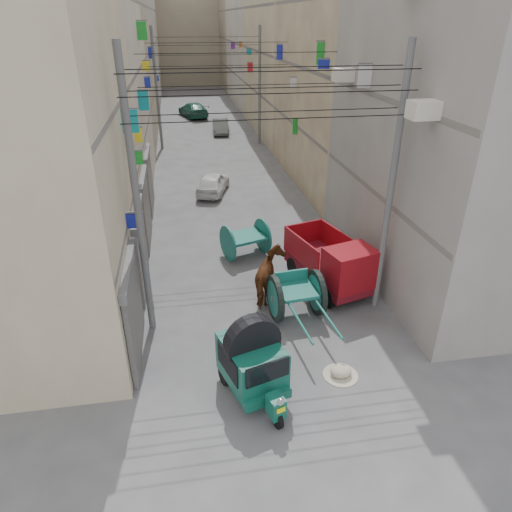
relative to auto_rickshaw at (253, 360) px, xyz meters
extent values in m
plane|color=#4A4B4D|center=(1.01, -2.77, -1.01)|extent=(140.00, 140.00, 0.00)
cube|color=#67615C|center=(-3.11, 5.23, 2.19)|extent=(0.25, 9.80, 0.18)
cube|color=#67615C|center=(-3.11, 5.23, 5.19)|extent=(0.25, 9.80, 0.18)
cube|color=beige|center=(-6.99, 16.23, 4.99)|extent=(8.00, 12.00, 12.00)
cube|color=#67615C|center=(-3.11, 16.23, 2.19)|extent=(0.25, 11.76, 0.18)
cube|color=#67615C|center=(-3.11, 16.23, 5.19)|extent=(0.25, 11.76, 0.18)
cube|color=gray|center=(-6.99, 29.23, 5.99)|extent=(8.00, 14.00, 14.00)
cube|color=#67615C|center=(-3.11, 29.23, 2.19)|extent=(0.25, 13.72, 0.18)
cube|color=#67615C|center=(-3.11, 29.23, 5.19)|extent=(0.25, 13.72, 0.18)
cube|color=#67615C|center=(-3.11, 29.23, 8.19)|extent=(0.25, 13.72, 0.18)
cube|color=gray|center=(-6.99, 43.23, 4.89)|extent=(8.00, 14.00, 11.80)
cube|color=#67615C|center=(-3.11, 43.23, 2.19)|extent=(0.25, 13.72, 0.18)
cube|color=#67615C|center=(-3.11, 43.23, 5.19)|extent=(0.25, 13.72, 0.18)
cube|color=#67615C|center=(-3.11, 43.23, 8.19)|extent=(0.25, 13.72, 0.18)
cube|color=#C4B488|center=(-6.99, 56.23, 5.74)|extent=(8.00, 12.00, 13.50)
cube|color=#67615C|center=(-3.11, 56.23, 2.19)|extent=(0.25, 11.76, 0.18)
cube|color=#67615C|center=(-3.11, 56.23, 5.19)|extent=(0.25, 11.76, 0.18)
cube|color=#67615C|center=(-3.11, 56.23, 8.19)|extent=(0.25, 11.76, 0.18)
cube|color=gray|center=(9.01, 5.23, 5.49)|extent=(8.00, 10.00, 13.00)
cube|color=#67615C|center=(5.13, 5.23, 2.19)|extent=(0.25, 9.80, 0.18)
cube|color=#67615C|center=(5.13, 5.23, 5.19)|extent=(0.25, 9.80, 0.18)
cube|color=#C4B488|center=(9.01, 16.23, 4.99)|extent=(8.00, 12.00, 12.00)
cube|color=#67615C|center=(5.13, 16.23, 2.19)|extent=(0.25, 11.76, 0.18)
cube|color=#67615C|center=(5.13, 16.23, 5.19)|extent=(0.25, 11.76, 0.18)
cube|color=#67615C|center=(5.13, 16.23, 8.19)|extent=(0.25, 11.76, 0.18)
cube|color=#C6B495|center=(9.01, 29.23, 5.99)|extent=(8.00, 14.00, 14.00)
cube|color=#67615C|center=(5.13, 29.23, 2.19)|extent=(0.25, 13.72, 0.18)
cube|color=#67615C|center=(5.13, 29.23, 5.19)|extent=(0.25, 13.72, 0.18)
cube|color=#67615C|center=(5.13, 29.23, 8.19)|extent=(0.25, 13.72, 0.18)
cube|color=beige|center=(9.01, 43.23, 4.89)|extent=(8.00, 14.00, 11.80)
cube|color=#67615C|center=(5.13, 43.23, 2.19)|extent=(0.25, 13.72, 0.18)
cube|color=#67615C|center=(5.13, 43.23, 5.19)|extent=(0.25, 13.72, 0.18)
cube|color=#67615C|center=(5.13, 43.23, 8.19)|extent=(0.25, 13.72, 0.18)
cube|color=gray|center=(9.01, 56.23, 5.74)|extent=(8.00, 12.00, 13.50)
cube|color=#67615C|center=(5.13, 56.23, 2.19)|extent=(0.25, 11.76, 0.18)
cube|color=#67615C|center=(5.13, 56.23, 5.19)|extent=(0.25, 11.76, 0.18)
cube|color=#67615C|center=(5.13, 56.23, 8.19)|extent=(0.25, 11.76, 0.18)
cube|color=gray|center=(1.01, 63.23, 5.49)|extent=(22.00, 10.00, 13.00)
cube|color=#4B4C50|center=(-2.91, 2.03, 0.29)|extent=(0.12, 3.00, 2.60)
cube|color=#5A5A5C|center=(-2.89, 2.03, 1.74)|extent=(0.18, 3.20, 0.25)
cube|color=#4B4C50|center=(-2.91, 5.73, 0.29)|extent=(0.12, 3.00, 2.60)
cube|color=#5A5A5C|center=(-2.89, 5.73, 1.74)|extent=(0.18, 3.20, 0.25)
cube|color=#4B4C50|center=(-2.91, 9.43, 0.29)|extent=(0.12, 3.00, 2.60)
cube|color=#5A5A5C|center=(-2.89, 9.43, 1.74)|extent=(0.18, 3.20, 0.25)
cube|color=#4B4C50|center=(-2.91, 13.23, 0.29)|extent=(0.12, 3.00, 2.60)
cube|color=#5A5A5C|center=(-2.89, 13.23, 1.74)|extent=(0.18, 3.20, 0.25)
cube|color=#0E8D9A|center=(4.82, 31.51, 4.97)|extent=(0.38, 0.08, 0.41)
cube|color=silver|center=(-2.86, 38.84, 2.61)|extent=(0.27, 0.08, 0.71)
cube|color=#1823A9|center=(-2.77, 3.66, 2.34)|extent=(0.44, 0.08, 0.42)
cube|color=#0E8D9A|center=(-2.77, 13.03, 4.16)|extent=(0.45, 0.08, 0.84)
cube|color=#6F2790|center=(4.80, 42.11, 4.90)|extent=(0.41, 0.08, 0.59)
cube|color=#1B9629|center=(-2.80, 7.00, 3.23)|extent=(0.38, 0.08, 0.44)
cube|color=red|center=(4.79, 30.77, 3.84)|extent=(0.43, 0.08, 0.72)
cube|color=orange|center=(4.87, 36.85, 5.24)|extent=(0.28, 0.08, 0.44)
cube|color=#1B9629|center=(-2.75, 17.24, 6.84)|extent=(0.48, 0.08, 0.84)
cube|color=#1823A9|center=(-2.84, 35.30, 2.66)|extent=(0.31, 0.08, 0.44)
cube|color=silver|center=(4.83, 16.25, 4.40)|extent=(0.35, 0.08, 0.45)
cube|color=#1823A9|center=(4.84, 19.88, 5.64)|extent=(0.34, 0.08, 0.79)
cube|color=yellow|center=(-2.85, 9.25, 3.49)|extent=(0.28, 0.08, 0.52)
cube|color=#1823A9|center=(-2.85, 26.85, 5.25)|extent=(0.28, 0.08, 0.74)
cube|color=#1B9629|center=(4.88, 15.74, 2.21)|extent=(0.26, 0.08, 0.80)
cube|color=red|center=(4.84, 6.60, 5.68)|extent=(0.34, 0.08, 0.55)
cube|color=#0E8D9A|center=(-2.75, 5.79, 4.67)|extent=(0.47, 0.08, 0.67)
cube|color=yellow|center=(-2.79, 18.38, 5.13)|extent=(0.40, 0.08, 0.47)
cube|color=#1823A9|center=(-2.83, 18.90, 4.23)|extent=(0.32, 0.08, 0.55)
cube|color=#1823A9|center=(4.77, 10.98, 5.72)|extent=(0.47, 0.08, 0.35)
cube|color=#1B9629|center=(4.85, 11.81, 6.06)|extent=(0.32, 0.08, 0.89)
cube|color=silver|center=(4.79, 6.52, 5.72)|extent=(0.44, 0.08, 0.69)
cube|color=#6F2790|center=(-3.05, 3.23, 1.99)|extent=(0.10, 3.20, 0.80)
cube|color=yellow|center=(-3.05, 12.23, 1.99)|extent=(0.10, 3.20, 0.80)
cube|color=#6F2790|center=(-3.05, 24.23, 1.99)|extent=(0.10, 3.20, 0.80)
cube|color=red|center=(-3.05, 36.23, 1.99)|extent=(0.10, 3.20, 0.80)
cube|color=#1B9629|center=(5.07, 3.23, 1.99)|extent=(0.10, 3.20, 0.80)
cube|color=orange|center=(5.07, 12.23, 1.99)|extent=(0.10, 3.20, 0.80)
cube|color=red|center=(5.07, 24.23, 1.99)|extent=(0.10, 3.20, 0.80)
cube|color=#6F2790|center=(5.07, 36.23, 1.99)|extent=(0.10, 3.20, 0.80)
cube|color=beige|center=(4.66, 2.23, 5.39)|extent=(0.70, 0.55, 0.45)
cube|color=beige|center=(4.66, 8.23, 5.59)|extent=(0.70, 0.55, 0.45)
cylinder|color=#5A5A5C|center=(-2.59, 3.23, 2.99)|extent=(0.20, 0.20, 8.00)
cylinder|color=#5A5A5C|center=(4.61, 3.23, 2.99)|extent=(0.20, 0.20, 8.00)
cylinder|color=#5A5A5C|center=(-2.59, 25.23, 2.99)|extent=(0.20, 0.20, 8.00)
cylinder|color=#5A5A5C|center=(4.61, 25.23, 2.99)|extent=(0.20, 0.20, 8.00)
cylinder|color=black|center=(1.01, 2.73, 5.19)|extent=(7.40, 0.02, 0.02)
cylinder|color=black|center=(1.01, 2.73, 5.79)|extent=(7.40, 0.02, 0.02)
cylinder|color=black|center=(1.01, 2.73, 6.29)|extent=(7.40, 0.02, 0.02)
cylinder|color=black|center=(1.01, 3.73, 5.19)|extent=(7.40, 0.02, 0.02)
cylinder|color=black|center=(1.01, 3.73, 5.79)|extent=(7.40, 0.02, 0.02)
cylinder|color=black|center=(1.01, 3.73, 6.29)|extent=(7.40, 0.02, 0.02)
cylinder|color=black|center=(1.01, 9.23, 5.19)|extent=(7.40, 0.02, 0.02)
cylinder|color=black|center=(1.01, 9.23, 5.79)|extent=(7.40, 0.02, 0.02)
cylinder|color=black|center=(1.01, 9.23, 6.29)|extent=(7.40, 0.02, 0.02)
cylinder|color=black|center=(1.01, 17.23, 5.19)|extent=(7.40, 0.02, 0.02)
cylinder|color=black|center=(1.01, 17.23, 5.79)|extent=(7.40, 0.02, 0.02)
cylinder|color=black|center=(1.01, 17.23, 6.29)|extent=(7.40, 0.02, 0.02)
cylinder|color=black|center=(1.01, 25.23, 5.19)|extent=(7.40, 0.02, 0.02)
cylinder|color=black|center=(1.01, 25.23, 5.79)|extent=(7.40, 0.02, 0.02)
cylinder|color=black|center=(1.01, 25.23, 6.29)|extent=(7.40, 0.02, 0.02)
cylinder|color=black|center=(0.36, -1.19, -0.74)|extent=(0.27, 0.55, 0.54)
cylinder|color=black|center=(-0.68, 0.41, -0.74)|extent=(0.27, 0.55, 0.54)
cylinder|color=black|center=(0.34, 0.72, -0.74)|extent=(0.27, 0.55, 0.54)
cube|color=#0D4D3D|center=(0.00, 0.01, -0.55)|extent=(1.68, 2.10, 0.27)
cube|color=#0D4D3D|center=(0.35, -1.14, -0.43)|extent=(0.45, 0.51, 0.53)
cylinder|color=silver|center=(0.41, -1.35, -0.09)|extent=(0.18, 0.10, 0.17)
cube|color=#F5EE0D|center=(0.42, -1.37, -0.34)|extent=(0.21, 0.09, 0.12)
cube|color=#0D4D3D|center=(-0.02, 0.06, 0.00)|extent=(1.67, 1.93, 0.91)
cube|color=black|center=(0.23, -0.75, 0.24)|extent=(1.08, 0.38, 0.53)
cube|color=black|center=(-0.62, -0.13, 0.10)|extent=(0.37, 1.12, 0.63)
cube|color=black|center=(0.59, 0.24, 0.10)|extent=(0.37, 1.12, 0.63)
cube|color=silver|center=(0.24, -0.77, -0.48)|extent=(1.17, 0.40, 0.06)
cylinder|color=black|center=(1.20, 3.03, -0.28)|extent=(0.29, 1.48, 1.47)
cylinder|color=#166257|center=(1.20, 3.03, -0.28)|extent=(0.29, 1.16, 1.15)
cylinder|color=#5A5A5C|center=(1.20, 3.03, -0.28)|extent=(0.25, 0.21, 0.19)
cylinder|color=black|center=(2.55, 3.16, -0.28)|extent=(0.29, 1.48, 1.47)
cylinder|color=#166257|center=(2.55, 3.16, -0.28)|extent=(0.29, 1.16, 1.15)
cylinder|color=#5A5A5C|center=(2.55, 3.16, -0.28)|extent=(0.25, 0.21, 0.19)
cylinder|color=#5A5A5C|center=(1.88, 3.09, -0.28)|extent=(1.42, 0.22, 0.08)
cube|color=#166257|center=(1.88, 3.09, -0.09)|extent=(1.21, 1.25, 0.10)
cube|color=#166257|center=(1.83, 3.62, 0.14)|extent=(1.10, 0.19, 0.37)
cylinder|color=#166257|center=(1.58, 1.75, -0.17)|extent=(0.30, 2.41, 0.07)
cylinder|color=#166257|center=(2.42, 1.83, -0.17)|extent=(0.30, 2.41, 0.07)
cylinder|color=black|center=(3.04, 3.37, -0.66)|extent=(0.37, 0.72, 0.69)
cylinder|color=black|center=(2.42, 5.59, -0.66)|extent=(0.37, 0.72, 0.69)
cylinder|color=black|center=(4.36, 3.74, -0.66)|extent=(0.37, 0.72, 0.69)
cylinder|color=black|center=(3.73, 5.96, -0.66)|extent=(0.37, 0.72, 0.69)
cube|color=maroon|center=(3.39, 4.66, -0.43)|extent=(2.40, 3.74, 0.37)
cube|color=maroon|center=(3.71, 3.50, 0.30)|extent=(1.76, 1.47, 1.31)
cube|color=black|center=(3.85, 3.03, 0.41)|extent=(1.33, 0.43, 0.58)
cube|color=maroon|center=(3.23, 5.22, -0.15)|extent=(2.14, 2.65, 0.13)
cube|color=maroon|center=(2.50, 5.01, 0.30)|extent=(0.68, 2.24, 0.89)
cube|color=maroon|center=(3.97, 5.43, 0.30)|extent=(0.68, 2.24, 0.89)
cube|color=maroon|center=(2.93, 6.31, 0.30)|extent=(1.53, 0.49, 0.89)
cylinder|color=#166257|center=(0.19, 7.16, -0.30)|extent=(0.51, 1.37, 1.42)
cylinder|color=#166257|center=(1.64, 7.64, -0.30)|extent=(0.51, 1.37, 1.42)
cube|color=#166257|center=(0.91, 7.40, -0.17)|extent=(1.67, 1.56, 0.11)
cylinder|color=#5A5A5C|center=(0.91, 7.40, -0.30)|extent=(1.53, 0.58, 0.09)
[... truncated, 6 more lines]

